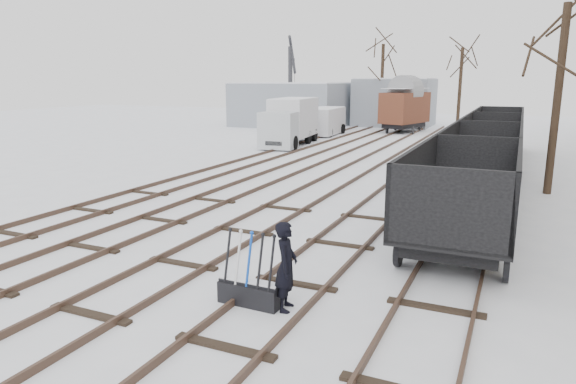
% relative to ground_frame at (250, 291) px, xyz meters
% --- Properties ---
extents(ground, '(120.00, 120.00, 0.00)m').
position_rel_ground_frame_xyz_m(ground, '(-2.56, 1.29, -0.28)').
color(ground, white).
rests_on(ground, ground).
extents(tracks, '(13.90, 52.00, 0.16)m').
position_rel_ground_frame_xyz_m(tracks, '(-2.56, 14.96, -0.21)').
color(tracks, black).
rests_on(tracks, ground).
extents(shed_left, '(10.00, 8.00, 4.10)m').
position_rel_ground_frame_xyz_m(shed_left, '(-15.56, 37.29, 1.76)').
color(shed_left, '#8B939D').
rests_on(shed_left, ground).
extents(shed_right, '(7.00, 6.00, 4.50)m').
position_rel_ground_frame_xyz_m(shed_right, '(-6.56, 41.29, 1.96)').
color(shed_right, '#8B939D').
rests_on(shed_right, ground).
extents(ground_frame, '(1.31, 0.46, 1.49)m').
position_rel_ground_frame_xyz_m(ground_frame, '(0.00, 0.00, 0.00)').
color(ground_frame, black).
rests_on(ground_frame, ground).
extents(worker, '(0.57, 0.73, 1.78)m').
position_rel_ground_frame_xyz_m(worker, '(0.75, 0.10, 0.61)').
color(worker, black).
rests_on(worker, ground).
extents(freight_wagon_a, '(2.63, 6.57, 2.68)m').
position_rel_ground_frame_xyz_m(freight_wagon_a, '(3.44, 5.49, 0.74)').
color(freight_wagon_a, black).
rests_on(freight_wagon_a, ground).
extents(freight_wagon_b, '(2.63, 6.57, 2.68)m').
position_rel_ground_frame_xyz_m(freight_wagon_b, '(3.44, 11.89, 0.74)').
color(freight_wagon_b, black).
rests_on(freight_wagon_b, ground).
extents(freight_wagon_c, '(2.63, 6.57, 2.68)m').
position_rel_ground_frame_xyz_m(freight_wagon_c, '(3.44, 18.29, 0.74)').
color(freight_wagon_c, black).
rests_on(freight_wagon_c, ground).
extents(freight_wagon_d, '(2.63, 6.57, 2.68)m').
position_rel_ground_frame_xyz_m(freight_wagon_d, '(3.44, 24.69, 0.74)').
color(freight_wagon_d, black).
rests_on(freight_wagon_d, ground).
extents(box_van_wagon, '(3.77, 5.32, 3.67)m').
position_rel_ground_frame_xyz_m(box_van_wagon, '(-4.32, 35.18, 1.86)').
color(box_van_wagon, black).
rests_on(box_van_wagon, ground).
extents(lorry, '(2.79, 7.09, 3.14)m').
position_rel_ground_frame_xyz_m(lorry, '(-9.62, 23.47, 1.33)').
color(lorry, black).
rests_on(lorry, ground).
extents(panel_van, '(2.37, 5.02, 2.17)m').
position_rel_ground_frame_xyz_m(panel_van, '(-9.73, 30.54, 0.84)').
color(panel_van, silver).
rests_on(panel_van, ground).
extents(crane, '(2.06, 4.94, 8.28)m').
position_rel_ground_frame_xyz_m(crane, '(-15.20, 36.20, 1.89)').
color(crane, '#2D2D32').
rests_on(crane, ground).
extents(tree_near, '(0.30, 0.30, 7.18)m').
position_rel_ground_frame_xyz_m(tree_near, '(5.83, 13.80, 3.30)').
color(tree_near, black).
rests_on(tree_near, ground).
extents(tree_far_left, '(0.30, 0.30, 7.49)m').
position_rel_ground_frame_xyz_m(tree_far_left, '(-7.24, 38.73, 3.46)').
color(tree_far_left, black).
rests_on(tree_far_left, ground).
extents(tree_far_right, '(0.30, 0.30, 7.11)m').
position_rel_ground_frame_xyz_m(tree_far_right, '(-0.56, 40.24, 3.27)').
color(tree_far_right, black).
rests_on(tree_far_right, ground).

